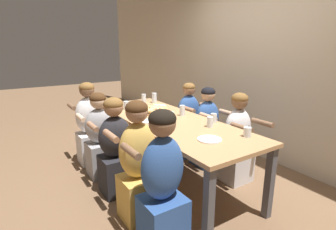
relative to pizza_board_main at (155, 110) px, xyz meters
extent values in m
plane|color=brown|center=(0.36, -0.03, -0.80)|extent=(18.00, 18.00, 0.00)
cube|color=beige|center=(0.36, 1.52, 0.80)|extent=(10.00, 0.06, 3.20)
cube|color=tan|center=(0.36, -0.03, -0.05)|extent=(2.47, 0.88, 0.04)
cube|color=#4C4C51|center=(-0.81, -0.41, -0.44)|extent=(0.07, 0.07, 0.73)
cube|color=#4C4C51|center=(1.53, -0.41, -0.44)|extent=(0.07, 0.07, 0.73)
cube|color=#4C4C51|center=(-0.81, 0.35, -0.44)|extent=(0.07, 0.07, 0.73)
cube|color=#4C4C51|center=(1.53, 0.35, -0.44)|extent=(0.07, 0.07, 0.73)
cylinder|color=#996B42|center=(0.00, 0.00, -0.02)|extent=(0.37, 0.37, 0.02)
torus|color=tan|center=(0.00, 0.00, 0.01)|extent=(0.34, 0.34, 0.04)
cylinder|color=#E5C675|center=(0.00, 0.00, 0.00)|extent=(0.29, 0.29, 0.04)
cylinder|color=#9E4C38|center=(0.04, 0.00, 0.02)|extent=(0.02, 0.02, 0.01)
cylinder|color=#9E4C38|center=(0.05, -0.04, 0.02)|extent=(0.02, 0.02, 0.01)
cylinder|color=#9E4C38|center=(-0.08, -0.07, 0.02)|extent=(0.02, 0.02, 0.01)
cylinder|color=#9E4C38|center=(-0.04, -0.05, 0.02)|extent=(0.02, 0.02, 0.01)
cylinder|color=#9E4C38|center=(-0.09, -0.02, 0.02)|extent=(0.02, 0.02, 0.01)
cylinder|color=#9E4C38|center=(0.05, 0.04, 0.02)|extent=(0.02, 0.02, 0.01)
cylinder|color=#9E4C38|center=(0.06, -0.02, 0.02)|extent=(0.02, 0.02, 0.01)
cylinder|color=white|center=(0.34, -0.27, -0.03)|extent=(0.20, 0.20, 0.01)
cube|color=#B7B7BC|center=(0.34, -0.27, -0.02)|extent=(0.08, 0.12, 0.01)
cylinder|color=white|center=(-0.60, -0.30, -0.03)|extent=(0.19, 0.19, 0.01)
cube|color=#B7B7BC|center=(-0.60, -0.30, -0.02)|extent=(0.08, 0.12, 0.01)
cylinder|color=white|center=(-0.27, 0.24, -0.03)|extent=(0.18, 0.18, 0.01)
cube|color=#B7B7BC|center=(-0.27, 0.24, -0.02)|extent=(0.13, 0.03, 0.01)
cylinder|color=white|center=(1.17, -0.09, -0.03)|extent=(0.23, 0.23, 0.01)
cube|color=#B7B7BC|center=(1.17, -0.09, -0.02)|extent=(0.06, 0.16, 0.01)
cylinder|color=silver|center=(1.29, 0.27, 0.02)|extent=(0.07, 0.07, 0.10)
cylinder|color=#1EA8DB|center=(1.29, 0.27, 0.00)|extent=(0.07, 0.07, 0.07)
cylinder|color=black|center=(1.31, 0.27, 0.03)|extent=(0.00, 0.01, 0.12)
cylinder|color=silver|center=(-0.63, 0.17, 0.03)|extent=(0.07, 0.07, 0.13)
cylinder|color=black|center=(-0.63, 0.17, 0.00)|extent=(0.06, 0.06, 0.07)
cylinder|color=silver|center=(-0.37, -0.24, 0.02)|extent=(0.08, 0.08, 0.11)
cylinder|color=black|center=(-0.37, -0.24, 0.01)|extent=(0.07, 0.07, 0.08)
cylinder|color=silver|center=(-0.53, 0.30, 0.04)|extent=(0.07, 0.07, 0.15)
cylinder|color=silver|center=(-0.53, 0.30, 0.01)|extent=(0.06, 0.06, 0.09)
cylinder|color=silver|center=(0.33, 0.21, 0.03)|extent=(0.07, 0.07, 0.13)
cylinder|color=black|center=(0.33, 0.21, 0.02)|extent=(0.06, 0.06, 0.10)
cylinder|color=silver|center=(0.76, 0.33, 0.02)|extent=(0.07, 0.07, 0.10)
cylinder|color=black|center=(0.76, 0.33, 0.00)|extent=(0.06, 0.06, 0.06)
cylinder|color=silver|center=(0.87, 0.18, 0.02)|extent=(0.07, 0.07, 0.11)
cylinder|color=black|center=(0.87, 0.18, 0.00)|extent=(0.06, 0.06, 0.06)
cylinder|color=silver|center=(0.47, -0.05, 0.03)|extent=(0.07, 0.07, 0.12)
cube|color=#99999E|center=(-0.17, -0.69, -0.58)|extent=(0.32, 0.34, 0.44)
ellipsoid|color=#99999E|center=(-0.17, -0.69, -0.14)|extent=(0.24, 0.36, 0.44)
sphere|color=beige|center=(-0.17, -0.69, 0.17)|extent=(0.19, 0.19, 0.19)
ellipsoid|color=#422814|center=(-0.17, -0.69, 0.20)|extent=(0.20, 0.20, 0.14)
cylinder|color=beige|center=(-0.38, -0.86, -0.06)|extent=(0.28, 0.06, 0.06)
cylinder|color=beige|center=(-0.38, -0.52, -0.06)|extent=(0.28, 0.06, 0.06)
cube|color=gold|center=(0.88, -0.69, -0.58)|extent=(0.32, 0.34, 0.44)
ellipsoid|color=gold|center=(0.88, -0.69, -0.10)|extent=(0.24, 0.36, 0.53)
sphere|color=#9E7051|center=(0.88, -0.69, 0.26)|extent=(0.20, 0.20, 0.20)
ellipsoid|color=#422814|center=(0.88, -0.69, 0.29)|extent=(0.20, 0.20, 0.14)
cylinder|color=#9E7051|center=(0.67, -0.86, 0.01)|extent=(0.28, 0.06, 0.06)
cylinder|color=#9E7051|center=(0.67, -0.52, 0.01)|extent=(0.28, 0.06, 0.06)
cube|color=#2D5193|center=(0.32, 0.63, -0.58)|extent=(0.32, 0.34, 0.44)
ellipsoid|color=#2D5193|center=(0.32, 0.63, -0.13)|extent=(0.24, 0.36, 0.47)
sphere|color=tan|center=(0.32, 0.63, 0.19)|extent=(0.18, 0.18, 0.18)
ellipsoid|color=black|center=(0.32, 0.63, 0.22)|extent=(0.19, 0.19, 0.13)
cylinder|color=tan|center=(0.52, 0.80, -0.04)|extent=(0.28, 0.06, 0.06)
cylinder|color=tan|center=(0.52, 0.46, -0.04)|extent=(0.28, 0.06, 0.06)
cube|color=silver|center=(0.86, 0.63, -0.58)|extent=(0.32, 0.34, 0.44)
ellipsoid|color=silver|center=(0.86, 0.63, -0.13)|extent=(0.24, 0.36, 0.47)
sphere|color=brown|center=(0.86, 0.63, 0.20)|extent=(0.19, 0.19, 0.19)
ellipsoid|color=brown|center=(0.86, 0.63, 0.23)|extent=(0.19, 0.19, 0.13)
cylinder|color=brown|center=(1.06, 0.80, -0.04)|extent=(0.28, 0.06, 0.06)
cylinder|color=brown|center=(1.06, 0.46, -0.04)|extent=(0.28, 0.06, 0.06)
cube|color=silver|center=(-0.61, -0.69, -0.58)|extent=(0.32, 0.34, 0.44)
ellipsoid|color=silver|center=(-0.61, -0.69, -0.11)|extent=(0.24, 0.36, 0.51)
sphere|color=brown|center=(-0.61, -0.69, 0.24)|extent=(0.20, 0.20, 0.20)
ellipsoid|color=brown|center=(-0.61, -0.69, 0.28)|extent=(0.20, 0.20, 0.14)
cylinder|color=brown|center=(-0.82, -0.86, 0.00)|extent=(0.28, 0.06, 0.06)
cylinder|color=brown|center=(-0.82, -0.52, 0.00)|extent=(0.28, 0.06, 0.06)
cube|color=#232328|center=(0.32, -0.69, -0.58)|extent=(0.32, 0.34, 0.44)
ellipsoid|color=#232328|center=(0.32, -0.69, -0.14)|extent=(0.24, 0.36, 0.46)
sphere|color=#9E7051|center=(0.32, -0.69, 0.19)|extent=(0.20, 0.20, 0.20)
ellipsoid|color=brown|center=(0.32, -0.69, 0.22)|extent=(0.21, 0.21, 0.14)
cylinder|color=#9E7051|center=(0.12, -0.86, -0.05)|extent=(0.28, 0.06, 0.06)
cylinder|color=#9E7051|center=(0.12, -0.52, -0.05)|extent=(0.28, 0.06, 0.06)
cube|color=#2D5193|center=(1.30, -0.69, -0.58)|extent=(0.32, 0.34, 0.44)
ellipsoid|color=#2D5193|center=(1.30, -0.69, -0.10)|extent=(0.24, 0.36, 0.53)
sphere|color=brown|center=(1.30, -0.69, 0.26)|extent=(0.21, 0.21, 0.21)
ellipsoid|color=black|center=(1.30, -0.69, 0.30)|extent=(0.21, 0.21, 0.14)
cylinder|color=brown|center=(1.09, -0.86, 0.01)|extent=(0.28, 0.06, 0.06)
cylinder|color=brown|center=(1.09, -0.52, 0.01)|extent=(0.28, 0.06, 0.06)
cube|color=#2D5193|center=(-0.10, 0.63, -0.58)|extent=(0.32, 0.34, 0.44)
ellipsoid|color=#2D5193|center=(-0.10, 0.63, -0.12)|extent=(0.24, 0.36, 0.48)
sphere|color=#9E7051|center=(-0.10, 0.63, 0.20)|extent=(0.18, 0.18, 0.18)
ellipsoid|color=brown|center=(-0.10, 0.63, 0.24)|extent=(0.18, 0.18, 0.12)
cylinder|color=#9E7051|center=(0.11, 0.80, -0.03)|extent=(0.28, 0.06, 0.06)
cylinder|color=#9E7051|center=(0.11, 0.46, -0.03)|extent=(0.28, 0.06, 0.06)
camera|label=1|loc=(2.87, -1.66, 0.82)|focal=28.00mm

